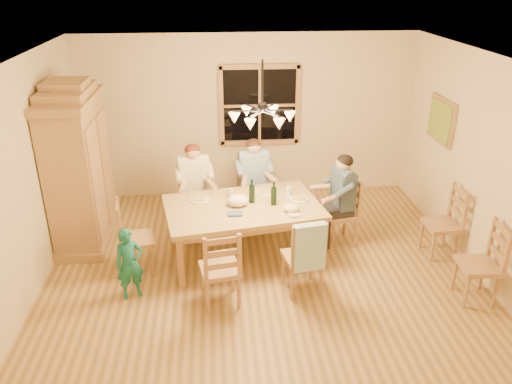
{
  "coord_description": "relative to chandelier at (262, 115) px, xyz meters",
  "views": [
    {
      "loc": [
        -0.55,
        -5.51,
        3.62
      ],
      "look_at": [
        -0.06,
        0.1,
        1.07
      ],
      "focal_mm": 35.0,
      "sensor_mm": 36.0,
      "label": 1
    }
  ],
  "objects": [
    {
      "name": "chandelier",
      "position": [
        0.0,
        0.0,
        0.0
      ],
      "size": [
        0.77,
        0.68,
        0.71
      ],
      "color": "black",
      "rests_on": "ceiling"
    },
    {
      "name": "chair_end_right",
      "position": [
        1.17,
        0.61,
        -1.77
      ],
      "size": [
        0.49,
        0.51,
        0.99
      ],
      "rotation": [
        0.0,
        0.0,
        1.74
      ],
      "color": "#A16E47",
      "rests_on": "floor"
    },
    {
      "name": "wall_left",
      "position": [
        -2.75,
        0.0,
        -0.73
      ],
      "size": [
        0.02,
        5.0,
        2.7
      ],
      "primitive_type": "cube",
      "color": "beige",
      "rests_on": "floor"
    },
    {
      "name": "cloth_bundle",
      "position": [
        -0.28,
        0.36,
        -1.24
      ],
      "size": [
        0.28,
        0.22,
        0.15
      ],
      "primitive_type": "ellipsoid",
      "color": "beige",
      "rests_on": "dining_table"
    },
    {
      "name": "wine_bottle_a",
      "position": [
        -0.09,
        0.46,
        -1.15
      ],
      "size": [
        0.08,
        0.08,
        0.33
      ],
      "primitive_type": "cylinder",
      "color": "black",
      "rests_on": "dining_table"
    },
    {
      "name": "wall_back",
      "position": [
        0.0,
        2.5,
        -0.73
      ],
      "size": [
        5.5,
        0.02,
        2.7
      ],
      "primitive_type": "cube",
      "color": "beige",
      "rests_on": "floor"
    },
    {
      "name": "plate_plaid",
      "position": [
        0.12,
        0.74,
        -1.31
      ],
      "size": [
        0.26,
        0.26,
        0.02
      ],
      "primitive_type": "cylinder",
      "color": "white",
      "rests_on": "dining_table"
    },
    {
      "name": "wine_bottle_b",
      "position": [
        0.19,
        0.36,
        -1.15
      ],
      "size": [
        0.08,
        0.08,
        0.33
      ],
      "primitive_type": "cylinder",
      "color": "black",
      "rests_on": "dining_table"
    },
    {
      "name": "dining_table",
      "position": [
        -0.21,
        0.37,
        -1.41
      ],
      "size": [
        2.19,
        1.56,
        0.76
      ],
      "rotation": [
        0.0,
        0.0,
        0.17
      ],
      "color": "#AB834C",
      "rests_on": "floor"
    },
    {
      "name": "adult_plaid_man",
      "position": [
        0.01,
        1.38,
        -1.24
      ],
      "size": [
        0.45,
        0.48,
        0.87
      ],
      "rotation": [
        0.0,
        0.0,
        3.31
      ],
      "color": "#356194",
      "rests_on": "floor"
    },
    {
      "name": "chair_near_right",
      "position": [
        0.45,
        -0.48,
        -1.77
      ],
      "size": [
        0.51,
        0.49,
        0.99
      ],
      "rotation": [
        0.0,
        0.0,
        0.17
      ],
      "color": "#A16E47",
      "rests_on": "floor"
    },
    {
      "name": "ceiling",
      "position": [
        0.0,
        0.0,
        0.62
      ],
      "size": [
        5.5,
        5.0,
        0.02
      ],
      "primitive_type": "cube",
      "color": "white",
      "rests_on": "wall_back"
    },
    {
      "name": "chair_spare_back",
      "position": [
        2.45,
        0.18,
        -1.77
      ],
      "size": [
        0.43,
        0.45,
        0.99
      ],
      "rotation": [
        0.0,
        0.0,
        1.59
      ],
      "color": "#A16E47",
      "rests_on": "floor"
    },
    {
      "name": "adult_slate_man",
      "position": [
        1.17,
        0.61,
        -1.24
      ],
      "size": [
        0.48,
        0.45,
        0.87
      ],
      "rotation": [
        0.0,
        0.0,
        1.74
      ],
      "color": "#3B4D5F",
      "rests_on": "floor"
    },
    {
      "name": "chair_end_left",
      "position": [
        -1.59,
        0.13,
        -1.77
      ],
      "size": [
        0.49,
        0.51,
        0.99
      ],
      "rotation": [
        0.0,
        0.0,
        -1.4
      ],
      "color": "#A16E47",
      "rests_on": "floor"
    },
    {
      "name": "towel",
      "position": [
        0.48,
        -0.66,
        -1.38
      ],
      "size": [
        0.39,
        0.16,
        0.58
      ],
      "primitive_type": "cube",
      "rotation": [
        0.0,
        0.0,
        0.17
      ],
      "color": "#99C5D0",
      "rests_on": "chair_near_right"
    },
    {
      "name": "plate_slate",
      "position": [
        0.55,
        0.49,
        -1.31
      ],
      "size": [
        0.26,
        0.26,
        0.02
      ],
      "primitive_type": "cylinder",
      "color": "white",
      "rests_on": "dining_table"
    },
    {
      "name": "child",
      "position": [
        -1.6,
        -0.44,
        -1.63
      ],
      "size": [
        0.39,
        0.32,
        0.9
      ],
      "primitive_type": "imported",
      "rotation": [
        0.0,
        0.0,
        0.39
      ],
      "color": "#186F65",
      "rests_on": "floor"
    },
    {
      "name": "floor",
      "position": [
        0.0,
        0.0,
        -2.08
      ],
      "size": [
        5.5,
        5.5,
        0.0
      ],
      "primitive_type": "plane",
      "color": "olive",
      "rests_on": "ground"
    },
    {
      "name": "wine_glass_b",
      "position": [
        0.43,
        0.62,
        -1.25
      ],
      "size": [
        0.06,
        0.06,
        0.14
      ],
      "primitive_type": "cylinder",
      "color": "silver",
      "rests_on": "dining_table"
    },
    {
      "name": "chair_near_left",
      "position": [
        -0.54,
        -0.65,
        -1.77
      ],
      "size": [
        0.51,
        0.49,
        0.99
      ],
      "rotation": [
        0.0,
        0.0,
        0.17
      ],
      "color": "#A16E47",
      "rests_on": "floor"
    },
    {
      "name": "painting",
      "position": [
        2.71,
        1.2,
        -0.48
      ],
      "size": [
        0.06,
        0.78,
        0.64
      ],
      "color": "olive",
      "rests_on": "wall_right"
    },
    {
      "name": "napkin",
      "position": [
        -0.33,
        0.11,
        -1.3
      ],
      "size": [
        0.2,
        0.17,
        0.03
      ],
      "primitive_type": "cube",
      "rotation": [
        0.0,
        0.0,
        0.17
      ],
      "color": "#43507C",
      "rests_on": "dining_table"
    },
    {
      "name": "chair_far_right",
      "position": [
        0.01,
        1.38,
        -1.77
      ],
      "size": [
        0.51,
        0.49,
        0.99
      ],
      "rotation": [
        0.0,
        0.0,
        3.31
      ],
      "color": "#A16E47",
      "rests_on": "floor"
    },
    {
      "name": "adult_woman",
      "position": [
        -0.87,
        1.22,
        -1.24
      ],
      "size": [
        0.45,
        0.48,
        0.87
      ],
      "rotation": [
        0.0,
        0.0,
        3.31
      ],
      "color": "beige",
      "rests_on": "floor"
    },
    {
      "name": "armoire",
      "position": [
        -2.42,
        1.03,
        -1.02
      ],
      "size": [
        0.66,
        1.4,
        2.3
      ],
      "color": "olive",
      "rests_on": "floor"
    },
    {
      "name": "chair_far_left",
      "position": [
        -0.87,
        1.22,
        -1.77
      ],
      "size": [
        0.51,
        0.49,
        0.99
      ],
      "rotation": [
        0.0,
        0.0,
        3.31
      ],
      "color": "#A16E47",
      "rests_on": "floor"
    },
    {
      "name": "window",
      "position": [
        0.2,
        2.47,
        -0.53
      ],
      "size": [
        1.3,
        0.06,
        1.3
      ],
      "color": "black",
      "rests_on": "wall_back"
    },
    {
      "name": "wine_glass_a",
      "position": [
        -0.36,
        0.6,
        -1.25
      ],
      "size": [
        0.06,
        0.06,
        0.14
      ],
      "primitive_type": "cylinder",
      "color": "silver",
      "rests_on": "dining_table"
    },
    {
      "name": "plate_woman",
      "position": [
        -0.78,
        0.58,
        -1.31
      ],
      "size": [
        0.26,
        0.26,
        0.02
      ],
      "primitive_type": "cylinder",
      "color": "white",
      "rests_on": "dining_table"
    },
    {
      "name": "chair_spare_front",
      "position": [
        2.45,
        -0.83,
        -1.77
      ],
      "size": [
        0.45,
        0.47,
        0.99
      ],
      "rotation": [
        0.0,
        0.0,
        1.5
      ],
      "color": "#A16E47",
      "rests_on": "floor"
    },
    {
      "name": "wall_right",
      "position": [
        2.75,
        0.0,
        -0.73
      ],
      "size": [
        0.02,
        5.0,
        2.7
      ],
      "primitive_type": "cube",
      "color": "beige",
      "rests_on": "floor"
    },
    {
      "name": "cap",
      "position": [
        0.39,
        0.14,
        -1.26
      ],
      "size": [
        0.2,
        0.2,
        0.11
      ],
      "primitive_type": "ellipsoid",
      "color": "beige",
      "rests_on": "dining_table"
    }
  ]
}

